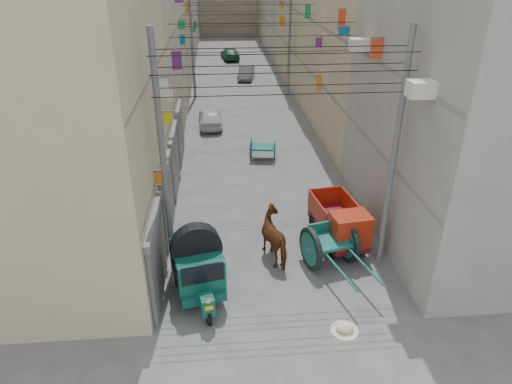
{
  "coord_description": "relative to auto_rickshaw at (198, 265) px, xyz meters",
  "views": [
    {
      "loc": [
        -1.88,
        -6.9,
        9.58
      ],
      "look_at": [
        -0.74,
        6.5,
        2.67
      ],
      "focal_mm": 32.0,
      "sensor_mm": 36.0,
      "label": 1
    }
  ],
  "objects": [
    {
      "name": "horse",
      "position": [
        2.73,
        1.78,
        -0.27
      ],
      "size": [
        1.56,
        2.25,
        1.74
      ],
      "primitive_type": "imported",
      "rotation": [
        0.0,
        0.0,
        3.47
      ],
      "color": "brown",
      "rests_on": "ground"
    },
    {
      "name": "shutters_left",
      "position": [
        -1.21,
        5.65,
        0.36
      ],
      "size": [
        0.18,
        14.4,
        2.88
      ],
      "color": "#47464B",
      "rests_on": "ground"
    },
    {
      "name": "building_row_left",
      "position": [
        -5.29,
        29.41,
        5.32
      ],
      "size": [
        8.0,
        62.0,
        14.0
      ],
      "color": "tan",
      "rests_on": "ground"
    },
    {
      "name": "signboards",
      "position": [
        2.7,
        16.94,
        2.29
      ],
      "size": [
        8.22,
        40.52,
        5.67
      ],
      "color": "orange",
      "rests_on": "ground"
    },
    {
      "name": "overhead_cables",
      "position": [
        2.71,
        9.68,
        5.63
      ],
      "size": [
        7.4,
        22.52,
        1.12
      ],
      "color": "black",
      "rests_on": "ground"
    },
    {
      "name": "distant_car_grey",
      "position": [
        3.42,
        28.97,
        -0.57
      ],
      "size": [
        1.77,
        3.59,
        1.13
      ],
      "primitive_type": "imported",
      "rotation": [
        0.0,
        0.0,
        -0.17
      ],
      "color": "#4F5452",
      "rests_on": "ground"
    },
    {
      "name": "utility_poles",
      "position": [
        2.71,
        12.28,
        2.86
      ],
      "size": [
        7.4,
        22.2,
        8.0
      ],
      "color": "#5E5D60",
      "rests_on": "ground"
    },
    {
      "name": "feed_sack",
      "position": [
        4.21,
        -2.01,
        -1.01
      ],
      "size": [
        0.51,
        0.4,
        0.25
      ],
      "primitive_type": "ellipsoid",
      "color": "beige",
      "rests_on": "ground"
    },
    {
      "name": "ac_units",
      "position": [
        6.36,
        2.95,
        6.3
      ],
      "size": [
        0.7,
        6.55,
        3.35
      ],
      "color": "silver",
      "rests_on": "ground"
    },
    {
      "name": "auto_rickshaw",
      "position": [
        0.0,
        0.0,
        0.0
      ],
      "size": [
        1.96,
        2.84,
        1.93
      ],
      "rotation": [
        0.0,
        0.0,
        0.22
      ],
      "color": "black",
      "rests_on": "ground"
    },
    {
      "name": "second_cart",
      "position": [
        3.1,
        10.77,
        -0.51
      ],
      "size": [
        1.5,
        1.37,
        1.18
      ],
      "rotation": [
        0.0,
        0.0,
        -0.16
      ],
      "color": "#13564E",
      "rests_on": "ground"
    },
    {
      "name": "distant_car_white",
      "position": [
        0.3,
        16.4,
        -0.53
      ],
      "size": [
        1.61,
        3.64,
        1.22
      ],
      "primitive_type": "imported",
      "rotation": [
        0.0,
        0.0,
        3.19
      ],
      "color": "silver",
      "rests_on": "ground"
    },
    {
      "name": "mini_truck",
      "position": [
        5.16,
        2.32,
        -0.32
      ],
      "size": [
        1.74,
        3.19,
        1.71
      ],
      "rotation": [
        0.0,
        0.0,
        0.13
      ],
      "color": "black",
      "rests_on": "ground"
    },
    {
      "name": "tonga_cart",
      "position": [
        4.47,
        1.25,
        -0.35
      ],
      "size": [
        2.07,
        3.57,
        1.52
      ],
      "rotation": [
        0.0,
        0.0,
        0.26
      ],
      "color": "black",
      "rests_on": "ground"
    },
    {
      "name": "building_row_right",
      "position": [
        10.7,
        29.41,
        5.32
      ],
      "size": [
        8.0,
        62.0,
        14.0
      ],
      "color": "#9D9793",
      "rests_on": "ground"
    },
    {
      "name": "distant_car_green",
      "position": [
        2.3,
        37.92,
        -0.55
      ],
      "size": [
        2.09,
        4.2,
        1.17
      ],
      "primitive_type": "imported",
      "rotation": [
        0.0,
        0.0,
        3.25
      ],
      "color": "#1D5733",
      "rests_on": "ground"
    }
  ]
}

